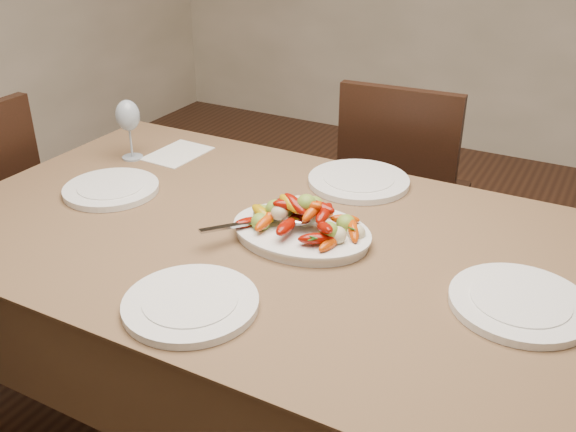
% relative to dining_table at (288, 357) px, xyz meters
% --- Properties ---
extents(dining_table, '(1.84, 1.05, 0.76)m').
position_rel_dining_table_xyz_m(dining_table, '(0.00, 0.00, 0.00)').
color(dining_table, brown).
rests_on(dining_table, ground).
extents(chair_far, '(0.45, 0.45, 0.95)m').
position_rel_dining_table_xyz_m(chair_far, '(0.00, 0.95, 0.10)').
color(chair_far, black).
rests_on(chair_far, ground).
extents(serving_platter, '(0.35, 0.26, 0.02)m').
position_rel_dining_table_xyz_m(serving_platter, '(0.03, 0.01, 0.39)').
color(serving_platter, white).
rests_on(serving_platter, dining_table).
extents(roasted_vegetables, '(0.28, 0.19, 0.09)m').
position_rel_dining_table_xyz_m(roasted_vegetables, '(0.03, 0.01, 0.45)').
color(roasted_vegetables, '#770B02').
rests_on(roasted_vegetables, serving_platter).
extents(serving_spoon, '(0.27, 0.19, 0.03)m').
position_rel_dining_table_xyz_m(serving_spoon, '(-0.03, -0.02, 0.43)').
color(serving_spoon, '#9EA0A8').
rests_on(serving_spoon, serving_platter).
extents(plate_left, '(0.27, 0.27, 0.02)m').
position_rel_dining_table_xyz_m(plate_left, '(-0.57, -0.01, 0.39)').
color(plate_left, white).
rests_on(plate_left, dining_table).
extents(plate_right, '(0.29, 0.29, 0.02)m').
position_rel_dining_table_xyz_m(plate_right, '(0.57, -0.03, 0.39)').
color(plate_right, white).
rests_on(plate_right, dining_table).
extents(plate_far, '(0.30, 0.30, 0.02)m').
position_rel_dining_table_xyz_m(plate_far, '(0.03, 0.39, 0.39)').
color(plate_far, white).
rests_on(plate_far, dining_table).
extents(plate_near, '(0.29, 0.29, 0.02)m').
position_rel_dining_table_xyz_m(plate_near, '(-0.04, -0.36, 0.39)').
color(plate_near, white).
rests_on(plate_near, dining_table).
extents(wine_glass, '(0.08, 0.08, 0.20)m').
position_rel_dining_table_xyz_m(wine_glass, '(-0.69, 0.22, 0.48)').
color(wine_glass, '#8C99A5').
rests_on(wine_glass, dining_table).
extents(menu_card, '(0.16, 0.22, 0.00)m').
position_rel_dining_table_xyz_m(menu_card, '(-0.59, 0.32, 0.38)').
color(menu_card, silver).
rests_on(menu_card, dining_table).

